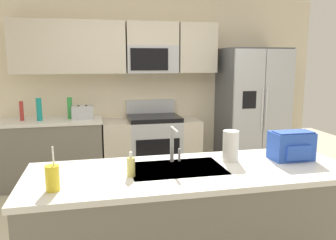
{
  "coord_description": "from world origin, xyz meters",
  "views": [
    {
      "loc": [
        -0.81,
        -2.87,
        1.68
      ],
      "look_at": [
        -0.04,
        0.6,
        1.05
      ],
      "focal_mm": 36.26,
      "sensor_mm": 36.0,
      "label": 1
    }
  ],
  "objects_px": {
    "range_oven": "(152,147)",
    "sink_faucet": "(173,141)",
    "bottle_green": "(70,108)",
    "paper_towel_roll": "(231,146)",
    "refrigerator": "(252,112)",
    "pepper_mill": "(22,111)",
    "backpack": "(292,145)",
    "soap_dispenser": "(131,166)",
    "bottle_teal": "(39,109)",
    "drink_cup_yellow": "(52,178)",
    "toaster": "(83,112)"
  },
  "relations": [
    {
      "from": "refrigerator",
      "to": "pepper_mill",
      "type": "bearing_deg",
      "value": 178.76
    },
    {
      "from": "sink_faucet",
      "to": "soap_dispenser",
      "type": "height_order",
      "value": "sink_faucet"
    },
    {
      "from": "toaster",
      "to": "pepper_mill",
      "type": "height_order",
      "value": "pepper_mill"
    },
    {
      "from": "refrigerator",
      "to": "drink_cup_yellow",
      "type": "height_order",
      "value": "refrigerator"
    },
    {
      "from": "toaster",
      "to": "soap_dispenser",
      "type": "distance_m",
      "value": 2.44
    },
    {
      "from": "soap_dispenser",
      "to": "range_oven",
      "type": "bearing_deg",
      "value": 77.22
    },
    {
      "from": "refrigerator",
      "to": "paper_towel_roll",
      "type": "xyz_separation_m",
      "value": [
        -1.26,
        -2.2,
        0.09
      ]
    },
    {
      "from": "bottle_green",
      "to": "paper_towel_roll",
      "type": "height_order",
      "value": "bottle_green"
    },
    {
      "from": "paper_towel_roll",
      "to": "toaster",
      "type": "bearing_deg",
      "value": 118.04
    },
    {
      "from": "drink_cup_yellow",
      "to": "soap_dispenser",
      "type": "bearing_deg",
      "value": 17.93
    },
    {
      "from": "soap_dispenser",
      "to": "sink_faucet",
      "type": "bearing_deg",
      "value": 34.31
    },
    {
      "from": "bottle_green",
      "to": "sink_faucet",
      "type": "distance_m",
      "value": 2.41
    },
    {
      "from": "bottle_teal",
      "to": "backpack",
      "type": "xyz_separation_m",
      "value": [
        2.21,
        -2.28,
        -0.03
      ]
    },
    {
      "from": "bottle_green",
      "to": "backpack",
      "type": "distance_m",
      "value": 2.99
    },
    {
      "from": "bottle_teal",
      "to": "bottle_green",
      "type": "distance_m",
      "value": 0.39
    },
    {
      "from": "refrigerator",
      "to": "toaster",
      "type": "bearing_deg",
      "value": 179.54
    },
    {
      "from": "range_oven",
      "to": "sink_faucet",
      "type": "xyz_separation_m",
      "value": [
        -0.21,
        -2.22,
        0.62
      ]
    },
    {
      "from": "bottle_teal",
      "to": "bottle_green",
      "type": "relative_size",
      "value": 1.02
    },
    {
      "from": "range_oven",
      "to": "drink_cup_yellow",
      "type": "relative_size",
      "value": 4.91
    },
    {
      "from": "bottle_teal",
      "to": "refrigerator",
      "type": "bearing_deg",
      "value": -0.24
    },
    {
      "from": "refrigerator",
      "to": "backpack",
      "type": "distance_m",
      "value": 2.4
    },
    {
      "from": "sink_faucet",
      "to": "drink_cup_yellow",
      "type": "xyz_separation_m",
      "value": [
        -0.84,
        -0.4,
        -0.09
      ]
    },
    {
      "from": "bottle_green",
      "to": "backpack",
      "type": "relative_size",
      "value": 0.91
    },
    {
      "from": "range_oven",
      "to": "backpack",
      "type": "distance_m",
      "value": 2.52
    },
    {
      "from": "pepper_mill",
      "to": "paper_towel_roll",
      "type": "distance_m",
      "value": 3.0
    },
    {
      "from": "refrigerator",
      "to": "paper_towel_roll",
      "type": "distance_m",
      "value": 2.54
    },
    {
      "from": "range_oven",
      "to": "refrigerator",
      "type": "xyz_separation_m",
      "value": [
        1.5,
        -0.07,
        0.48
      ]
    },
    {
      "from": "refrigerator",
      "to": "paper_towel_roll",
      "type": "height_order",
      "value": "refrigerator"
    },
    {
      "from": "drink_cup_yellow",
      "to": "refrigerator",
      "type": "bearing_deg",
      "value": 44.99
    },
    {
      "from": "range_oven",
      "to": "pepper_mill",
      "type": "xyz_separation_m",
      "value": [
        -1.71,
        -0.0,
        0.58
      ]
    },
    {
      "from": "bottle_teal",
      "to": "pepper_mill",
      "type": "bearing_deg",
      "value": 165.81
    },
    {
      "from": "sink_faucet",
      "to": "paper_towel_roll",
      "type": "height_order",
      "value": "sink_faucet"
    },
    {
      "from": "drink_cup_yellow",
      "to": "backpack",
      "type": "xyz_separation_m",
      "value": [
        1.78,
        0.28,
        0.04
      ]
    },
    {
      "from": "soap_dispenser",
      "to": "bottle_green",
      "type": "bearing_deg",
      "value": 102.44
    },
    {
      "from": "soap_dispenser",
      "to": "backpack",
      "type": "xyz_separation_m",
      "value": [
        1.29,
        0.12,
        0.05
      ]
    },
    {
      "from": "pepper_mill",
      "to": "sink_faucet",
      "type": "xyz_separation_m",
      "value": [
        1.51,
        -2.22,
        0.04
      ]
    },
    {
      "from": "drink_cup_yellow",
      "to": "paper_towel_roll",
      "type": "bearing_deg",
      "value": 15.21
    },
    {
      "from": "pepper_mill",
      "to": "backpack",
      "type": "bearing_deg",
      "value": -43.8
    },
    {
      "from": "backpack",
      "to": "drink_cup_yellow",
      "type": "bearing_deg",
      "value": -170.99
    },
    {
      "from": "pepper_mill",
      "to": "refrigerator",
      "type": "bearing_deg",
      "value": -1.24
    },
    {
      "from": "toaster",
      "to": "pepper_mill",
      "type": "relative_size",
      "value": 1.1
    },
    {
      "from": "soap_dispenser",
      "to": "backpack",
      "type": "height_order",
      "value": "backpack"
    },
    {
      "from": "toaster",
      "to": "soap_dispenser",
      "type": "height_order",
      "value": "toaster"
    },
    {
      "from": "sink_faucet",
      "to": "backpack",
      "type": "xyz_separation_m",
      "value": [
        0.93,
        -0.12,
        -0.05
      ]
    },
    {
      "from": "pepper_mill",
      "to": "backpack",
      "type": "distance_m",
      "value": 3.38
    },
    {
      "from": "toaster",
      "to": "pepper_mill",
      "type": "distance_m",
      "value": 0.77
    },
    {
      "from": "toaster",
      "to": "pepper_mill",
      "type": "bearing_deg",
      "value": 176.29
    },
    {
      "from": "paper_towel_roll",
      "to": "drink_cup_yellow",
      "type": "bearing_deg",
      "value": -164.79
    },
    {
      "from": "pepper_mill",
      "to": "bottle_green",
      "type": "bearing_deg",
      "value": 1.71
    },
    {
      "from": "refrigerator",
      "to": "sink_faucet",
      "type": "xyz_separation_m",
      "value": [
        -1.71,
        -2.15,
        0.14
      ]
    }
  ]
}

